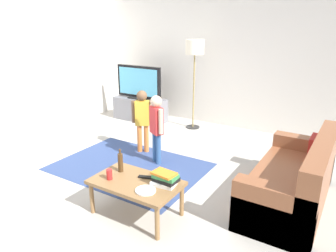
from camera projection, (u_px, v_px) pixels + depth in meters
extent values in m
plane|color=#B2ADA3|center=(145.00, 182.00, 4.36)|extent=(7.80, 7.80, 0.00)
cube|color=silver|center=(231.00, 61.00, 6.35)|extent=(6.00, 0.12, 2.70)
cube|color=silver|center=(2.00, 68.00, 5.45)|extent=(0.12, 6.00, 2.70)
cube|color=#33477A|center=(130.00, 167.00, 4.83)|extent=(2.20, 1.60, 0.01)
cube|color=slate|center=(140.00, 109.00, 7.04)|extent=(1.20, 0.44, 0.50)
cube|color=black|center=(139.00, 116.00, 7.05)|extent=(1.10, 0.32, 0.03)
cube|color=black|center=(139.00, 98.00, 6.94)|extent=(0.44, 0.28, 0.03)
cube|color=black|center=(139.00, 82.00, 6.83)|extent=(1.10, 0.07, 0.68)
cube|color=#59B2D8|center=(138.00, 82.00, 6.80)|extent=(1.00, 0.01, 0.58)
cube|color=brown|center=(289.00, 187.00, 3.81)|extent=(0.80, 1.80, 0.42)
cube|color=brown|center=(318.00, 177.00, 3.59)|extent=(0.20, 1.80, 0.86)
cube|color=brown|center=(272.00, 213.00, 3.14)|extent=(0.80, 0.20, 0.60)
cube|color=brown|center=(302.00, 157.00, 4.43)|extent=(0.80, 0.20, 0.60)
cube|color=#B22823|center=(314.00, 148.00, 4.07)|extent=(0.10, 0.32, 0.32)
cylinder|color=#262626|center=(193.00, 127.00, 6.61)|extent=(0.28, 0.28, 0.02)
cylinder|color=#99844C|center=(194.00, 92.00, 6.37)|extent=(0.03, 0.03, 1.50)
cylinder|color=silver|center=(195.00, 47.00, 6.09)|extent=(0.36, 0.36, 0.28)
cylinder|color=orange|center=(140.00, 138.00, 5.32)|extent=(0.08, 0.08, 0.48)
cylinder|color=orange|center=(146.00, 138.00, 5.32)|extent=(0.08, 0.08, 0.48)
cube|color=gold|center=(142.00, 113.00, 5.18)|extent=(0.26, 0.22, 0.41)
sphere|color=brown|center=(142.00, 96.00, 5.09)|extent=(0.17, 0.17, 0.17)
cylinder|color=brown|center=(133.00, 112.00, 5.18)|extent=(0.06, 0.06, 0.37)
cylinder|color=brown|center=(151.00, 112.00, 5.16)|extent=(0.06, 0.06, 0.37)
cylinder|color=#33598C|center=(155.00, 147.00, 4.96)|extent=(0.08, 0.08, 0.48)
cylinder|color=#33598C|center=(158.00, 149.00, 4.86)|extent=(0.08, 0.08, 0.48)
cube|color=red|center=(156.00, 120.00, 4.77)|extent=(0.26, 0.23, 0.42)
sphere|color=beige|center=(156.00, 101.00, 4.67)|extent=(0.17, 0.17, 0.17)
cylinder|color=beige|center=(152.00, 117.00, 4.88)|extent=(0.06, 0.06, 0.37)
cylinder|color=beige|center=(161.00, 122.00, 4.64)|extent=(0.06, 0.06, 0.37)
cube|color=olive|center=(136.00, 183.00, 3.53)|extent=(1.00, 0.60, 0.04)
cylinder|color=olive|center=(92.00, 198.00, 3.62)|extent=(0.05, 0.05, 0.38)
cylinder|color=olive|center=(157.00, 223.00, 3.17)|extent=(0.05, 0.05, 0.38)
cylinder|color=olive|center=(120.00, 180.00, 4.02)|extent=(0.05, 0.05, 0.38)
cylinder|color=olive|center=(182.00, 200.00, 3.57)|extent=(0.05, 0.05, 0.38)
cube|color=white|center=(164.00, 183.00, 3.43)|extent=(0.28, 0.20, 0.04)
cube|color=black|center=(166.00, 179.00, 3.43)|extent=(0.27, 0.20, 0.04)
cube|color=#388C4C|center=(165.00, 176.00, 3.41)|extent=(0.26, 0.16, 0.04)
cube|color=orange|center=(164.00, 173.00, 3.39)|extent=(0.27, 0.19, 0.03)
cylinder|color=#4C3319|center=(120.00, 163.00, 3.72)|extent=(0.06, 0.06, 0.22)
cylinder|color=#4C3319|center=(120.00, 152.00, 3.68)|extent=(0.02, 0.02, 0.06)
cube|color=black|center=(146.00, 177.00, 3.59)|extent=(0.18, 0.10, 0.02)
cylinder|color=red|center=(109.00, 174.00, 3.55)|extent=(0.07, 0.07, 0.12)
cylinder|color=white|center=(146.00, 190.00, 3.31)|extent=(0.22, 0.22, 0.02)
cube|color=silver|center=(147.00, 190.00, 3.30)|extent=(0.15, 0.01, 0.01)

